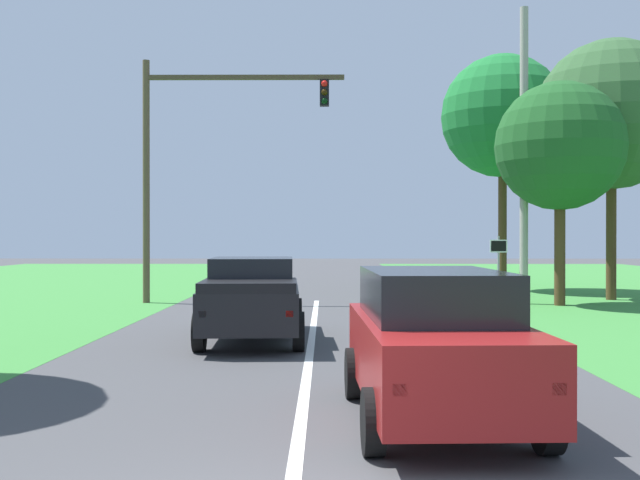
{
  "coord_description": "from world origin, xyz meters",
  "views": [
    {
      "loc": [
        0.3,
        -5.45,
        2.32
      ],
      "look_at": [
        0.14,
        18.17,
        2.2
      ],
      "focal_mm": 41.82,
      "sensor_mm": 36.0,
      "label": 1
    }
  ],
  "objects_px": {
    "red_suv_near": "(435,342)",
    "keep_moving_sign": "(498,260)",
    "utility_pole_right": "(524,156)",
    "extra_tree_2": "(503,117)",
    "traffic_light": "(195,145)",
    "oak_tree_right": "(611,115)",
    "pickup_truck_lead": "(253,298)",
    "extra_tree_1": "(560,147)"
  },
  "relations": [
    {
      "from": "traffic_light",
      "to": "keep_moving_sign",
      "type": "height_order",
      "value": "traffic_light"
    },
    {
      "from": "pickup_truck_lead",
      "to": "keep_moving_sign",
      "type": "distance_m",
      "value": 12.0
    },
    {
      "from": "extra_tree_1",
      "to": "extra_tree_2",
      "type": "relative_size",
      "value": 0.74
    },
    {
      "from": "utility_pole_right",
      "to": "extra_tree_2",
      "type": "bearing_deg",
      "value": 83.04
    },
    {
      "from": "utility_pole_right",
      "to": "extra_tree_2",
      "type": "height_order",
      "value": "utility_pole_right"
    },
    {
      "from": "keep_moving_sign",
      "to": "oak_tree_right",
      "type": "xyz_separation_m",
      "value": [
        4.45,
        1.49,
        5.24
      ]
    },
    {
      "from": "pickup_truck_lead",
      "to": "oak_tree_right",
      "type": "xyz_separation_m",
      "value": [
        12.04,
        10.77,
        5.78
      ]
    },
    {
      "from": "keep_moving_sign",
      "to": "traffic_light",
      "type": "bearing_deg",
      "value": 179.23
    },
    {
      "from": "red_suv_near",
      "to": "keep_moving_sign",
      "type": "distance_m",
      "value": 17.02
    },
    {
      "from": "pickup_truck_lead",
      "to": "utility_pole_right",
      "type": "distance_m",
      "value": 13.04
    },
    {
      "from": "traffic_light",
      "to": "oak_tree_right",
      "type": "bearing_deg",
      "value": 5.13
    },
    {
      "from": "oak_tree_right",
      "to": "extra_tree_2",
      "type": "bearing_deg",
      "value": 121.89
    },
    {
      "from": "keep_moving_sign",
      "to": "oak_tree_right",
      "type": "bearing_deg",
      "value": 18.47
    },
    {
      "from": "keep_moving_sign",
      "to": "utility_pole_right",
      "type": "height_order",
      "value": "utility_pole_right"
    },
    {
      "from": "oak_tree_right",
      "to": "extra_tree_1",
      "type": "xyz_separation_m",
      "value": [
        -2.58,
        -2.26,
        -1.42
      ]
    },
    {
      "from": "pickup_truck_lead",
      "to": "extra_tree_1",
      "type": "bearing_deg",
      "value": 41.98
    },
    {
      "from": "extra_tree_1",
      "to": "extra_tree_2",
      "type": "bearing_deg",
      "value": 92.35
    },
    {
      "from": "traffic_light",
      "to": "extra_tree_1",
      "type": "relative_size",
      "value": 1.13
    },
    {
      "from": "utility_pole_right",
      "to": "keep_moving_sign",
      "type": "bearing_deg",
      "value": 165.72
    },
    {
      "from": "red_suv_near",
      "to": "pickup_truck_lead",
      "type": "distance_m",
      "value": 7.7
    },
    {
      "from": "traffic_light",
      "to": "extra_tree_1",
      "type": "height_order",
      "value": "traffic_light"
    },
    {
      "from": "traffic_light",
      "to": "extra_tree_1",
      "type": "distance_m",
      "value": 12.43
    },
    {
      "from": "keep_moving_sign",
      "to": "extra_tree_2",
      "type": "distance_m",
      "value": 8.65
    },
    {
      "from": "red_suv_near",
      "to": "utility_pole_right",
      "type": "bearing_deg",
      "value": 71.47
    },
    {
      "from": "pickup_truck_lead",
      "to": "utility_pole_right",
      "type": "bearing_deg",
      "value": 47.2
    },
    {
      "from": "red_suv_near",
      "to": "extra_tree_1",
      "type": "distance_m",
      "value": 17.44
    },
    {
      "from": "red_suv_near",
      "to": "keep_moving_sign",
      "type": "xyz_separation_m",
      "value": [
        4.6,
        16.38,
        0.5
      ]
    },
    {
      "from": "utility_pole_right",
      "to": "traffic_light",
      "type": "bearing_deg",
      "value": 178.23
    },
    {
      "from": "traffic_light",
      "to": "utility_pole_right",
      "type": "relative_size",
      "value": 0.83
    },
    {
      "from": "red_suv_near",
      "to": "oak_tree_right",
      "type": "distance_m",
      "value": 20.83
    },
    {
      "from": "red_suv_near",
      "to": "oak_tree_right",
      "type": "xyz_separation_m",
      "value": [
        9.05,
        17.86,
        5.74
      ]
    },
    {
      "from": "traffic_light",
      "to": "utility_pole_right",
      "type": "bearing_deg",
      "value": -1.77
    },
    {
      "from": "oak_tree_right",
      "to": "utility_pole_right",
      "type": "distance_m",
      "value": 4.34
    },
    {
      "from": "oak_tree_right",
      "to": "keep_moving_sign",
      "type": "bearing_deg",
      "value": -161.53
    },
    {
      "from": "oak_tree_right",
      "to": "utility_pole_right",
      "type": "relative_size",
      "value": 0.93
    },
    {
      "from": "traffic_light",
      "to": "keep_moving_sign",
      "type": "bearing_deg",
      "value": -0.77
    },
    {
      "from": "keep_moving_sign",
      "to": "extra_tree_2",
      "type": "height_order",
      "value": "extra_tree_2"
    },
    {
      "from": "pickup_truck_lead",
      "to": "traffic_light",
      "type": "bearing_deg",
      "value": 107.33
    },
    {
      "from": "pickup_truck_lead",
      "to": "extra_tree_2",
      "type": "xyz_separation_m",
      "value": [
        9.17,
        15.37,
        6.47
      ]
    },
    {
      "from": "red_suv_near",
      "to": "pickup_truck_lead",
      "type": "xyz_separation_m",
      "value": [
        -2.99,
        7.09,
        -0.04
      ]
    },
    {
      "from": "extra_tree_1",
      "to": "red_suv_near",
      "type": "bearing_deg",
      "value": -112.52
    },
    {
      "from": "pickup_truck_lead",
      "to": "utility_pole_right",
      "type": "xyz_separation_m",
      "value": [
        8.4,
        9.08,
        4.12
      ]
    }
  ]
}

